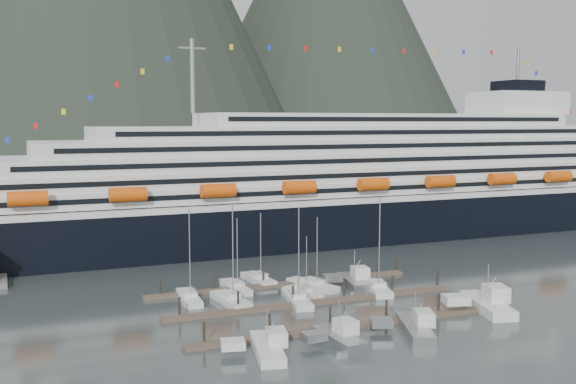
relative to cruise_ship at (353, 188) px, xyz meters
name	(u,v)px	position (x,y,z in m)	size (l,w,h in m)	color
ground	(351,306)	(-30.03, -54.94, -12.04)	(1600.00, 1600.00, 0.00)	#465253
cruise_ship	(353,188)	(0.00, 0.00, 0.00)	(210.00, 30.40, 50.30)	black
dock_near	(353,325)	(-34.95, -64.89, -11.73)	(48.18, 2.28, 3.20)	#4B3B30
dock_mid	(314,302)	(-34.95, -51.89, -11.73)	(48.18, 2.28, 3.20)	#4B3B30
dock_far	(282,284)	(-34.95, -38.89, -11.73)	(48.18, 2.28, 3.20)	#4B3B30
sailboat_a	(231,300)	(-46.77, -46.39, -11.58)	(3.95, 10.47, 16.56)	silver
sailboat_b	(189,298)	(-52.38, -42.39, -11.60)	(3.50, 10.46, 15.46)	silver
sailboat_c	(303,293)	(-34.24, -46.39, -11.66)	(4.15, 8.54, 10.30)	silver
sailboat_d	(297,299)	(-36.84, -49.73, -11.60)	(4.91, 11.97, 15.80)	silver
sailboat_e	(236,288)	(-43.41, -38.77, -11.62)	(2.71, 10.17, 12.90)	silver
sailboat_f	(258,280)	(-37.84, -34.95, -11.61)	(3.61, 9.88, 13.00)	silver
sailboat_g	(313,285)	(-30.71, -42.44, -11.62)	(5.95, 11.04, 12.85)	silver
sailboat_h	(377,289)	(-21.76, -48.91, -11.58)	(5.69, 10.66, 16.38)	silver
trawler_a	(266,347)	(-49.83, -69.91, -11.22)	(8.60, 11.58, 6.09)	silver
trawler_b	(338,337)	(-39.90, -69.95, -11.21)	(7.52, 9.86, 6.26)	#96989B
trawler_c	(414,326)	(-28.37, -69.89, -11.23)	(9.66, 12.27, 6.06)	#96989B
trawler_d	(486,304)	(-12.17, -65.00, -11.07)	(10.68, 13.67, 7.84)	silver
trawler_e	(354,280)	(-23.41, -43.70, -11.16)	(8.36, 10.89, 6.77)	#96989B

